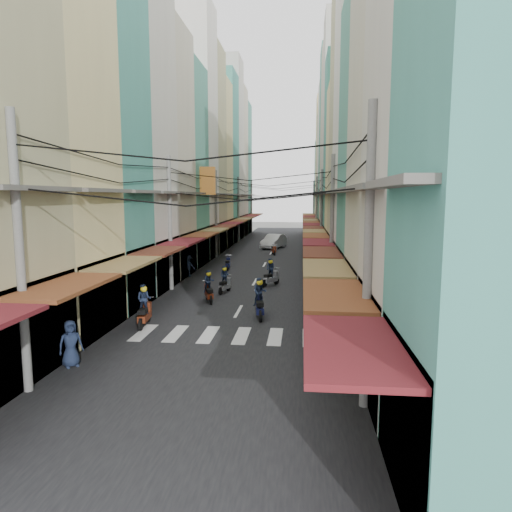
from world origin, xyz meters
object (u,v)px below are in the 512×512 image
Objects in this scene: white_car at (274,248)px; bicycle at (390,315)px; market_umbrella at (382,286)px; traffic_sign at (337,279)px.

white_car is 3.33× the size of bicycle.
white_car is 29.42m from bicycle.
white_car is 32.48m from market_umbrella.
white_car reaches higher than bicycle.
bicycle is 3.59m from traffic_sign.
market_umbrella is (6.45, -31.77, 2.08)m from white_car.
traffic_sign is (-2.70, -1.27, 1.99)m from bicycle.
bicycle is 0.60× the size of traffic_sign.
market_umbrella is at bearing -175.47° from bicycle.
bicycle is (7.48, -28.45, 0.00)m from white_car.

